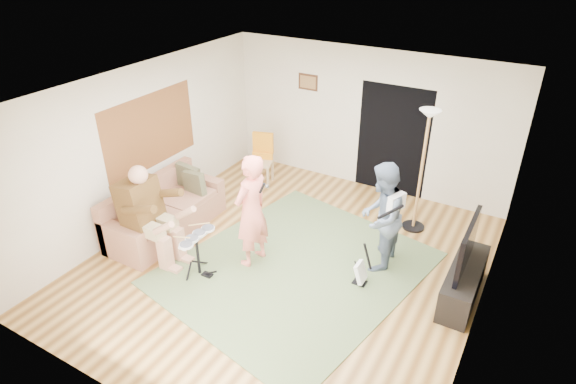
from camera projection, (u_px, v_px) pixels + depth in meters
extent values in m
plane|color=brown|center=(287.00, 262.00, 7.43)|extent=(6.00, 6.00, 0.00)
plane|color=white|center=(287.00, 92.00, 6.12)|extent=(6.00, 6.00, 0.00)
plane|color=brown|center=(151.00, 131.00, 8.02)|extent=(0.00, 2.05, 2.05)
plane|color=black|center=(393.00, 141.00, 8.95)|extent=(2.10, 0.00, 2.10)
cube|color=#3F2314|center=(308.00, 82.00, 9.32)|extent=(0.42, 0.03, 0.32)
cube|color=#566C41|center=(296.00, 268.00, 7.29)|extent=(3.83, 4.24, 0.02)
cube|color=#A76F53|center=(167.00, 220.00, 8.10)|extent=(0.86, 1.73, 0.43)
cube|color=#A76F53|center=(149.00, 203.00, 8.15)|extent=(0.16, 2.13, 0.86)
cube|color=#A76F53|center=(203.00, 191.00, 8.79)|extent=(0.86, 0.20, 0.61)
cube|color=#A76F53|center=(123.00, 244.00, 7.32)|extent=(0.86, 0.20, 0.61)
cube|color=#583A18|center=(139.00, 202.00, 7.20)|extent=(0.43, 0.56, 0.71)
sphere|color=tan|center=(138.00, 175.00, 6.93)|extent=(0.28, 0.28, 0.28)
cylinder|color=black|center=(198.00, 255.00, 7.03)|extent=(0.04, 0.04, 0.62)
cube|color=silver|center=(196.00, 238.00, 6.88)|extent=(0.12, 0.62, 0.04)
imported|color=#FA7B6C|center=(251.00, 211.00, 7.03)|extent=(0.51, 0.70, 1.79)
imported|color=slate|center=(381.00, 217.00, 6.98)|extent=(0.69, 0.86, 1.69)
cube|color=black|center=(360.00, 283.00, 6.98)|extent=(0.19, 0.16, 0.03)
cube|color=white|center=(361.00, 272.00, 6.88)|extent=(0.15, 0.23, 0.31)
cylinder|color=black|center=(368.00, 256.00, 6.70)|extent=(0.16, 0.04, 0.40)
cylinder|color=black|center=(413.00, 226.00, 8.28)|extent=(0.38, 0.38, 0.03)
cylinder|color=tan|center=(421.00, 174.00, 7.79)|extent=(0.05, 0.05, 2.00)
cone|color=white|center=(430.00, 114.00, 7.30)|extent=(0.33, 0.33, 0.13)
cube|color=tan|center=(261.00, 162.00, 9.49)|extent=(0.54, 0.54, 0.04)
cube|color=orange|center=(266.00, 143.00, 9.48)|extent=(0.42, 0.20, 0.43)
cube|color=black|center=(464.00, 282.00, 6.62)|extent=(0.40, 1.40, 0.50)
cube|color=black|center=(468.00, 246.00, 6.35)|extent=(0.06, 1.06, 0.70)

